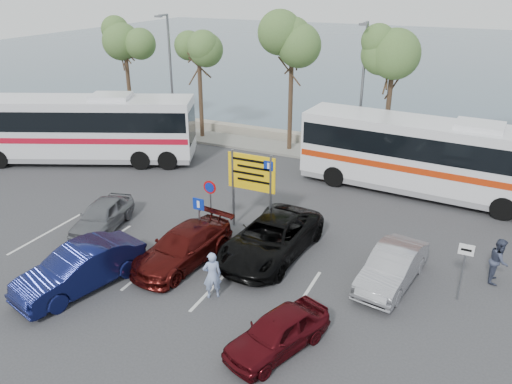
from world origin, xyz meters
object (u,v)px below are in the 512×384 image
at_px(car_maroon, 183,247).
at_px(car_red, 278,332).
at_px(car_silver_b, 392,267).
at_px(car_silver_a, 102,215).
at_px(direction_sign, 252,179).
at_px(coach_bus_left, 82,131).
at_px(car_blue, 80,268).
at_px(street_lamp_left, 170,70).
at_px(pedestrian_near, 212,275).
at_px(pedestrian_far, 499,260).
at_px(street_lamp_right, 362,87).
at_px(suv_black, 271,238).
at_px(coach_bus_right, 431,160).

relative_size(car_maroon, car_red, 1.32).
bearing_deg(car_silver_b, car_silver_a, -166.05).
relative_size(direction_sign, car_silver_a, 0.93).
relative_size(direction_sign, coach_bus_left, 0.27).
bearing_deg(car_silver_a, car_blue, -71.33).
xyz_separation_m(street_lamp_left, car_red, (15.08, -17.02, -3.98)).
distance_m(coach_bus_left, pedestrian_near, 16.59).
height_order(car_silver_a, pedestrian_near, pedestrian_near).
relative_size(car_blue, pedestrian_far, 2.75).
relative_size(street_lamp_right, coach_bus_left, 0.61).
bearing_deg(car_maroon, street_lamp_right, 84.58).
xyz_separation_m(direction_sign, suv_black, (1.68, -1.70, -1.66)).
bearing_deg(car_silver_a, coach_bus_left, 124.22).
distance_m(car_maroon, pedestrian_far, 11.78).
bearing_deg(pedestrian_near, car_maroon, -74.51).
distance_m(street_lamp_right, pedestrian_near, 15.99).
xyz_separation_m(street_lamp_right, car_maroon, (-3.20, -13.99, -3.91)).
xyz_separation_m(street_lamp_right, car_silver_a, (-8.00, -13.12, -3.94)).
distance_m(car_maroon, car_red, 6.09).
distance_m(car_silver_b, pedestrian_near, 6.53).
relative_size(car_maroon, car_silver_b, 1.14).
distance_m(car_red, pedestrian_far, 9.00).
height_order(street_lamp_right, coach_bus_right, street_lamp_right).
relative_size(car_silver_a, car_silver_b, 0.93).
height_order(street_lamp_right, car_maroon, street_lamp_right).
bearing_deg(car_blue, pedestrian_far, 41.63).
xyz_separation_m(coach_bus_right, pedestrian_far, (3.45, -7.18, -1.02)).
bearing_deg(coach_bus_left, car_blue, -47.84).
bearing_deg(car_blue, car_red, 14.92).
bearing_deg(car_silver_b, coach_bus_left, 173.45).
bearing_deg(coach_bus_left, suv_black, -20.13).
xyz_separation_m(car_silver_a, pedestrian_far, (15.95, 2.92, 0.21)).
bearing_deg(coach_bus_right, pedestrian_near, -113.84).
bearing_deg(street_lamp_left, car_blue, -66.50).
relative_size(coach_bus_left, car_red, 3.67).
bearing_deg(pedestrian_near, street_lamp_left, -91.84).
bearing_deg(pedestrian_near, street_lamp_right, -133.27).
relative_size(car_silver_b, pedestrian_near, 2.35).
xyz_separation_m(coach_bus_left, suv_black, (14.68, -5.38, -1.14)).
bearing_deg(direction_sign, car_red, -58.68).
relative_size(street_lamp_left, suv_black, 1.44).
distance_m(street_lamp_right, car_blue, 18.32).
distance_m(pedestrian_near, pedestrian_far, 10.43).
height_order(car_silver_a, pedestrian_far, pedestrian_far).
distance_m(car_silver_a, car_red, 10.81).
bearing_deg(car_red, car_silver_b, 86.11).
bearing_deg(coach_bus_left, direction_sign, -15.81).
xyz_separation_m(car_silver_a, car_silver_b, (12.48, 1.10, 0.03)).
bearing_deg(coach_bus_right, car_red, -99.81).
height_order(direction_sign, pedestrian_near, direction_sign).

